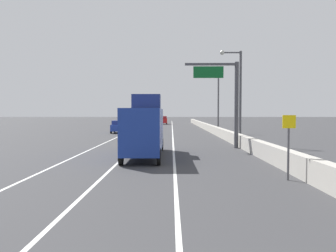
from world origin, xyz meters
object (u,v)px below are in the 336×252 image
object	(u,v)px
speed_advisory_sign	(289,142)
car_red_0	(164,120)
car_green_2	(141,127)
lamp_post_right_second	(238,90)
lamp_post_right_third	(216,98)
box_truck	(145,127)
car_blue_1	(118,127)
overhead_sign_gantry	(228,94)

from	to	relation	value
speed_advisory_sign	car_red_0	bearing A→B (deg)	95.86
car_green_2	lamp_post_right_second	bearing A→B (deg)	-57.33
speed_advisory_sign	lamp_post_right_third	size ratio (longest dim) A/B	0.33
car_red_0	box_truck	size ratio (longest dim) A/B	0.47
lamp_post_right_third	car_blue_1	distance (m)	15.58
car_green_2	car_blue_1	bearing A→B (deg)	170.66
overhead_sign_gantry	speed_advisory_sign	world-z (taller)	overhead_sign_gantry
speed_advisory_sign	lamp_post_right_second	world-z (taller)	lamp_post_right_second
lamp_post_right_second	lamp_post_right_third	world-z (taller)	same
speed_advisory_sign	lamp_post_right_third	world-z (taller)	lamp_post_right_third
box_truck	speed_advisory_sign	bearing A→B (deg)	-48.81
lamp_post_right_second	car_red_0	xyz separation A→B (m)	(-8.46, 55.13, -4.24)
lamp_post_right_third	car_blue_1	size ratio (longest dim) A/B	2.14
overhead_sign_gantry	car_red_0	world-z (taller)	overhead_sign_gantry
car_blue_1	box_truck	bearing A→B (deg)	-76.89
speed_advisory_sign	box_truck	xyz separation A→B (m)	(-7.26, 8.30, 0.29)
car_red_0	car_blue_1	distance (m)	37.90
car_red_0	lamp_post_right_second	bearing A→B (deg)	-81.27
car_green_2	overhead_sign_gantry	bearing A→B (deg)	-65.15
lamp_post_right_second	car_green_2	world-z (taller)	lamp_post_right_second
speed_advisory_sign	lamp_post_right_second	distance (m)	17.55
overhead_sign_gantry	lamp_post_right_third	size ratio (longest dim) A/B	0.82
lamp_post_right_second	lamp_post_right_third	bearing A→B (deg)	88.59
car_blue_1	car_green_2	world-z (taller)	car_green_2
lamp_post_right_second	overhead_sign_gantry	bearing A→B (deg)	-113.77
lamp_post_right_second	speed_advisory_sign	bearing A→B (deg)	-93.48
speed_advisory_sign	car_red_0	world-z (taller)	speed_advisory_sign
overhead_sign_gantry	car_red_0	bearing A→B (deg)	96.80
car_blue_1	car_green_2	size ratio (longest dim) A/B	0.92
lamp_post_right_second	box_truck	size ratio (longest dim) A/B	0.99
car_green_2	box_truck	distance (m)	26.15
lamp_post_right_second	car_red_0	size ratio (longest dim) A/B	2.13
overhead_sign_gantry	car_red_0	size ratio (longest dim) A/B	1.75
lamp_post_right_second	car_blue_1	xyz separation A→B (m)	(-14.49, 17.71, -4.35)
box_truck	car_red_0	bearing A→B (deg)	90.14
car_red_0	car_blue_1	size ratio (longest dim) A/B	1.00
box_truck	overhead_sign_gantry	bearing A→B (deg)	38.82
overhead_sign_gantry	box_truck	xyz separation A→B (m)	(-6.82, -5.49, -2.67)
car_blue_1	speed_advisory_sign	bearing A→B (deg)	-68.90
lamp_post_right_third	car_green_2	xyz separation A→B (m)	(-11.44, -1.24, -4.29)
speed_advisory_sign	lamp_post_right_second	xyz separation A→B (m)	(1.04, 17.16, 3.53)
overhead_sign_gantry	car_blue_1	distance (m)	25.06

